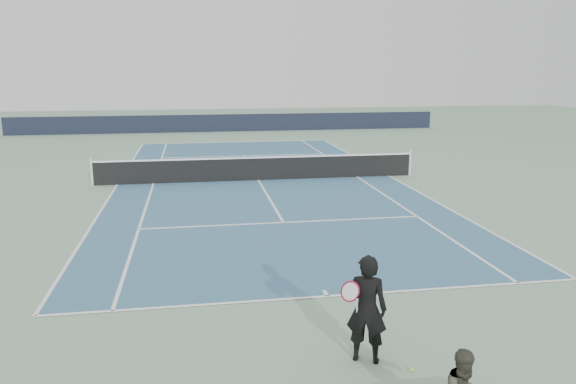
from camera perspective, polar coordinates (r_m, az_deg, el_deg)
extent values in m
plane|color=gray|center=(22.59, -3.04, 1.19)|extent=(80.00, 80.00, 0.00)
cube|color=#36617F|center=(22.59, -3.04, 1.20)|extent=(10.97, 23.77, 0.01)
cylinder|color=silver|center=(22.69, -19.33, 1.92)|extent=(0.10, 0.10, 1.07)
cylinder|color=silver|center=(24.06, 12.29, 2.91)|extent=(0.10, 0.10, 1.07)
cube|color=black|center=(22.51, -3.05, 2.34)|extent=(12.80, 0.03, 0.90)
cube|color=white|center=(22.43, -3.06, 3.52)|extent=(12.80, 0.04, 0.06)
cube|color=black|center=(40.16, -6.01, 7.00)|extent=(30.00, 0.25, 1.20)
imported|color=black|center=(8.80, 7.98, -11.66)|extent=(0.78, 0.69, 1.72)
torus|color=maroon|center=(8.55, 6.33, -10.00)|extent=(0.34, 0.18, 0.36)
cylinder|color=white|center=(8.55, 6.33, -10.00)|extent=(0.29, 0.14, 0.32)
cylinder|color=white|center=(8.71, 7.01, -11.44)|extent=(0.08, 0.13, 0.27)
sphere|color=yellow|center=(8.99, 12.43, -17.19)|extent=(0.06, 0.06, 0.06)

